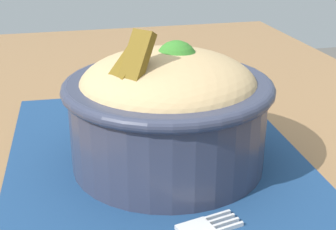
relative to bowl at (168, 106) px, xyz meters
The scene contains 2 objects.
placemat 0.07m from the bowl, 21.25° to the right, with size 0.46×0.29×0.00m, color navy.
bowl is the anchor object (origin of this frame).
Camera 1 is at (0.37, -0.07, 0.99)m, focal length 51.98 mm.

